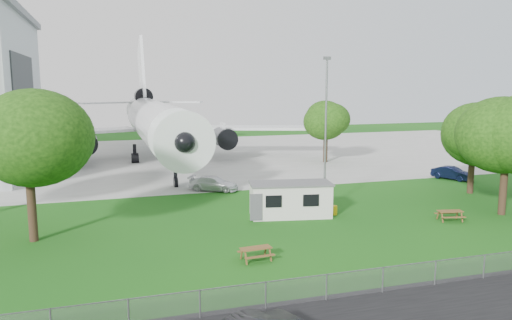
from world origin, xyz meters
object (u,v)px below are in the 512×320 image
object	(u,v)px
site_cabin	(291,199)
airliner	(155,121)
picnic_east	(449,221)
picnic_west	(256,260)

from	to	relation	value
site_cabin	airliner	bearing A→B (deg)	102.50
airliner	site_cabin	bearing A→B (deg)	-77.50
picnic_east	airliner	bearing A→B (deg)	128.36
airliner	picnic_west	distance (m)	39.62
airliner	picnic_west	xyz separation A→B (m)	(1.44, -39.24, -5.27)
site_cabin	picnic_east	bearing A→B (deg)	-23.58
airliner	site_cabin	world-z (taller)	airliner
airliner	picnic_east	distance (m)	40.04
airliner	picnic_east	xyz separation A→B (m)	(17.65, -35.55, -5.27)
airliner	picnic_west	size ratio (longest dim) A/B	26.52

